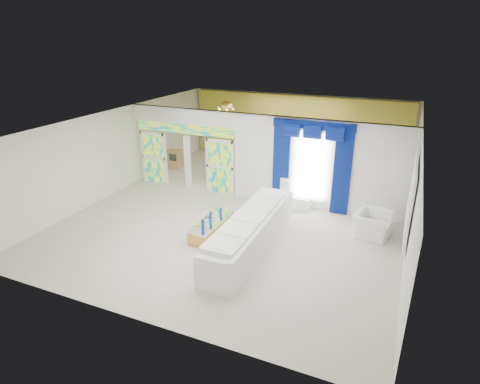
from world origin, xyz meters
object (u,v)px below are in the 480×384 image
at_px(armchair, 373,224).
at_px(grand_piano, 243,161).
at_px(white_sofa, 251,234).
at_px(console_table, 293,202).
at_px(coffee_table, 212,228).

height_order(armchair, grand_piano, grand_piano).
distance_m(white_sofa, grand_piano, 6.28).
bearing_deg(console_table, white_sofa, -95.44).
bearing_deg(console_table, coffee_table, -120.33).
bearing_deg(coffee_table, grand_piano, 103.43).
xyz_separation_m(white_sofa, armchair, (2.97, 2.08, -0.09)).
xyz_separation_m(console_table, armchair, (2.67, -1.03, 0.15)).
distance_m(white_sofa, console_table, 3.14).
xyz_separation_m(coffee_table, console_table, (1.65, 2.82, -0.00)).
height_order(white_sofa, grand_piano, grand_piano).
distance_m(coffee_table, armchair, 4.67).
distance_m(coffee_table, grand_piano, 5.56).
bearing_deg(armchair, coffee_table, 123.34).
distance_m(white_sofa, armchair, 3.63).
bearing_deg(white_sofa, coffee_table, 167.16).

